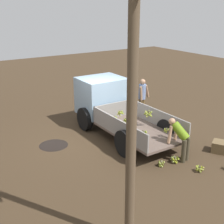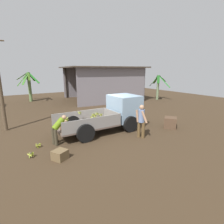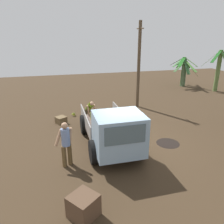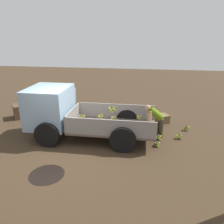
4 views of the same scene
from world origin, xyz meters
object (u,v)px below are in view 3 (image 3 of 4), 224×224
at_px(banana_bunch_on_ground_1, 95,120).
at_px(banana_bunch_on_ground_2, 74,114).
at_px(banana_bunch_on_ground_3, 104,120).
at_px(wooden_crate_1, 83,206).
at_px(person_foreground_visitor, 66,142).
at_px(utility_pole, 139,65).
at_px(banana_bunch_on_ground_0, 89,115).
at_px(person_worker_loading, 90,110).
at_px(wooden_crate_0, 61,120).
at_px(cargo_truck, 115,132).

relative_size(banana_bunch_on_ground_1, banana_bunch_on_ground_2, 1.05).
relative_size(banana_bunch_on_ground_3, wooden_crate_1, 0.32).
bearing_deg(wooden_crate_1, banana_bunch_on_ground_2, 176.83).
bearing_deg(person_foreground_visitor, wooden_crate_1, 160.39).
relative_size(banana_bunch_on_ground_1, banana_bunch_on_ground_3, 1.34).
xyz_separation_m(utility_pole, banana_bunch_on_ground_1, (1.91, -3.13, -2.53)).
bearing_deg(banana_bunch_on_ground_0, person_foreground_visitor, -17.94).
xyz_separation_m(utility_pole, person_foreground_visitor, (5.70, -4.83, -1.73)).
distance_m(person_worker_loading, banana_bunch_on_ground_1, 0.70).
distance_m(person_foreground_visitor, banana_bunch_on_ground_0, 4.88).
xyz_separation_m(person_worker_loading, banana_bunch_on_ground_2, (-1.30, -0.74, -0.63)).
distance_m(person_worker_loading, wooden_crate_0, 1.63).
height_order(person_foreground_visitor, wooden_crate_1, person_foreground_visitor).
height_order(cargo_truck, banana_bunch_on_ground_1, cargo_truck).
distance_m(banana_bunch_on_ground_1, banana_bunch_on_ground_2, 1.56).
bearing_deg(wooden_crate_1, utility_pole, 150.81).
bearing_deg(banana_bunch_on_ground_3, banana_bunch_on_ground_0, -139.87).
height_order(banana_bunch_on_ground_3, wooden_crate_1, wooden_crate_1).
height_order(banana_bunch_on_ground_1, wooden_crate_0, wooden_crate_0).
height_order(cargo_truck, utility_pole, utility_pole).
bearing_deg(banana_bunch_on_ground_0, person_worker_loading, -4.42).
distance_m(banana_bunch_on_ground_3, wooden_crate_0, 2.29).
bearing_deg(banana_bunch_on_ground_3, utility_pole, 126.80).
height_order(wooden_crate_0, wooden_crate_1, wooden_crate_1).
bearing_deg(utility_pole, person_foreground_visitor, -40.29).
bearing_deg(person_worker_loading, wooden_crate_1, -25.76).
xyz_separation_m(banana_bunch_on_ground_1, banana_bunch_on_ground_3, (0.06, 0.50, -0.02)).
height_order(utility_pole, person_foreground_visitor, utility_pole).
bearing_deg(banana_bunch_on_ground_1, banana_bunch_on_ground_0, -164.52).
xyz_separation_m(cargo_truck, banana_bunch_on_ground_1, (-3.56, -0.14, -0.86)).
bearing_deg(wooden_crate_1, cargo_truck, 149.88).
relative_size(person_worker_loading, wooden_crate_0, 2.67).
height_order(banana_bunch_on_ground_1, wooden_crate_1, wooden_crate_1).
height_order(utility_pole, wooden_crate_1, utility_pole).
bearing_deg(person_worker_loading, cargo_truck, -8.15).
height_order(banana_bunch_on_ground_0, wooden_crate_1, wooden_crate_1).
bearing_deg(person_worker_loading, banana_bunch_on_ground_0, 160.41).
distance_m(utility_pole, banana_bunch_on_ground_1, 4.46).
distance_m(banana_bunch_on_ground_0, banana_bunch_on_ground_1, 0.82).
relative_size(banana_bunch_on_ground_0, banana_bunch_on_ground_1, 0.85).
bearing_deg(wooden_crate_1, person_worker_loading, 169.42).
xyz_separation_m(banana_bunch_on_ground_1, banana_bunch_on_ground_2, (-1.18, -1.03, -0.00)).
bearing_deg(banana_bunch_on_ground_1, wooden_crate_1, -12.91).
bearing_deg(banana_bunch_on_ground_2, person_worker_loading, 29.65).
bearing_deg(person_worker_loading, banana_bunch_on_ground_1, 96.68).
xyz_separation_m(utility_pole, wooden_crate_0, (1.65, -4.90, -2.48)).
xyz_separation_m(banana_bunch_on_ground_1, wooden_crate_1, (6.27, -1.44, 0.18)).
bearing_deg(utility_pole, banana_bunch_on_ground_0, -71.44).
xyz_separation_m(banana_bunch_on_ground_3, wooden_crate_1, (6.21, -1.93, 0.21)).
bearing_deg(cargo_truck, banana_bunch_on_ground_2, -166.44).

